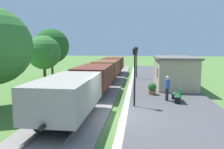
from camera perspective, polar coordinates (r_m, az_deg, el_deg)
ground_plane at (r=11.88m, az=1.27°, el=-11.81°), size 160.00×160.00×0.00m
platform_slab at (r=11.97m, az=17.02°, el=-11.37°), size 6.00×60.00×0.25m
platform_edge_stripe at (r=11.77m, az=3.25°, el=-10.71°), size 0.36×60.00×0.01m
track_ballast at (r=12.33m, az=-10.10°, el=-10.91°), size 3.80×60.00×0.12m
rail_near at (r=12.10m, az=-6.80°, el=-10.55°), size 0.07×60.00×0.14m
rail_far at (r=12.51m, az=-13.32°, el=-10.09°), size 0.07×60.00×0.14m
freight_train at (r=20.54m, az=-2.83°, el=0.40°), size 2.50×26.00×2.12m
station_hut at (r=20.22m, az=16.38°, el=0.72°), size 3.50×5.80×2.78m
bench_near_hut at (r=15.02m, az=17.11°, el=-5.18°), size 0.42×1.50×0.91m
bench_down_platform at (r=24.47m, az=13.24°, el=-0.24°), size 0.42×1.50×0.91m
person_waiting at (r=14.94m, az=14.59°, el=-3.34°), size 0.32×0.43×1.71m
potted_planter at (r=16.71m, az=10.75°, el=-3.70°), size 0.64×0.64×0.92m
lamp_post_near at (r=12.98m, az=6.15°, el=2.47°), size 0.28×0.28×3.70m
lamp_post_far at (r=25.10m, az=6.66°, el=4.86°), size 0.28×0.28×3.70m
tree_trackside_far at (r=21.82m, az=-17.83°, el=5.61°), size 3.28×3.28×5.00m
tree_field_left at (r=28.12m, az=-15.94°, el=7.35°), size 4.39×4.39×6.21m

